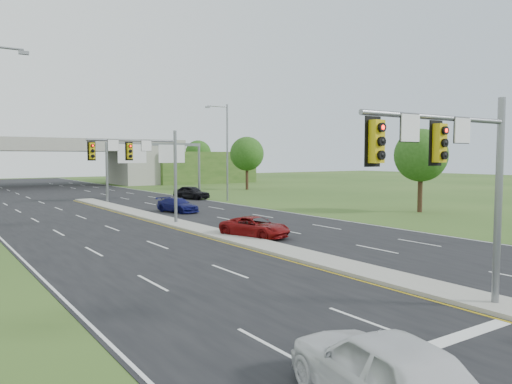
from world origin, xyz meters
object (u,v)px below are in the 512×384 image
object	(u,v)px
sign_gantry	(154,155)
car_far_c	(191,192)
car_far_a	(255,227)
overpass	(33,166)
car_white	(385,371)
signal_mast_near	(461,168)
car_far_b	(178,205)
signal_mast_far	(147,161)

from	to	relation	value
sign_gantry	car_far_c	world-z (taller)	sign_gantry
car_far_a	overpass	bearing A→B (deg)	72.85
car_white	car_far_a	xyz separation A→B (m)	(10.00, 19.26, -0.21)
signal_mast_near	car_white	size ratio (longest dim) A/B	1.39
sign_gantry	car_far_b	xyz separation A→B (m)	(-3.11, -12.69, -4.57)
sign_gantry	car_white	world-z (taller)	sign_gantry
overpass	car_far_b	xyz separation A→B (m)	(3.57, -47.77, -2.88)
car_far_a	car_far_c	bearing A→B (deg)	52.46
signal_mast_near	car_far_b	world-z (taller)	signal_mast_near
sign_gantry	overpass	world-z (taller)	overpass
signal_mast_near	car_far_b	bearing A→B (deg)	79.76
overpass	car_white	xyz separation A→B (m)	(-8.50, -82.66, -2.68)
sign_gantry	signal_mast_near	bearing A→B (deg)	-101.25
overpass	car_far_a	size ratio (longest dim) A/B	17.24
overpass	car_far_a	bearing A→B (deg)	-88.64
car_far_a	car_far_b	xyz separation A→B (m)	(2.07, 15.63, 0.01)
signal_mast_far	car_far_a	bearing A→B (deg)	-65.68
car_white	car_far_a	distance (m)	21.71
car_far_b	overpass	bearing A→B (deg)	79.61
signal_mast_near	car_far_c	xyz separation A→B (m)	(13.26, 44.22, -3.91)
sign_gantry	signal_mast_far	bearing A→B (deg)	-114.11
signal_mast_near	car_white	bearing A→B (deg)	-157.43
overpass	signal_mast_near	bearing A→B (deg)	-91.62
signal_mast_far	car_far_b	world-z (taller)	signal_mast_far
car_white	sign_gantry	bearing A→B (deg)	-96.07
overpass	car_far_a	xyz separation A→B (m)	(1.50, -63.40, -2.89)
signal_mast_far	car_far_b	bearing A→B (deg)	51.39
car_far_c	car_white	bearing A→B (deg)	-133.62
car_far_a	car_far_b	distance (m)	15.77
sign_gantry	overpass	size ratio (longest dim) A/B	0.14
signal_mast_far	car_white	bearing A→B (deg)	-102.73
sign_gantry	car_far_a	size ratio (longest dim) A/B	2.50
sign_gantry	car_far_b	bearing A→B (deg)	-103.78
overpass	car_far_b	distance (m)	47.99
overpass	car_far_c	xyz separation A→B (m)	(11.00, -35.86, -2.74)
signal_mast_far	car_white	size ratio (longest dim) A/B	1.39
car_far_c	signal_mast_far	bearing A→B (deg)	-145.62
car_far_a	car_far_b	bearing A→B (deg)	63.95
signal_mast_far	car_far_b	size ratio (longest dim) A/B	1.55
sign_gantry	car_far_c	bearing A→B (deg)	-10.21
overpass	car_white	world-z (taller)	overpass
signal_mast_far	car_far_a	distance (m)	10.00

